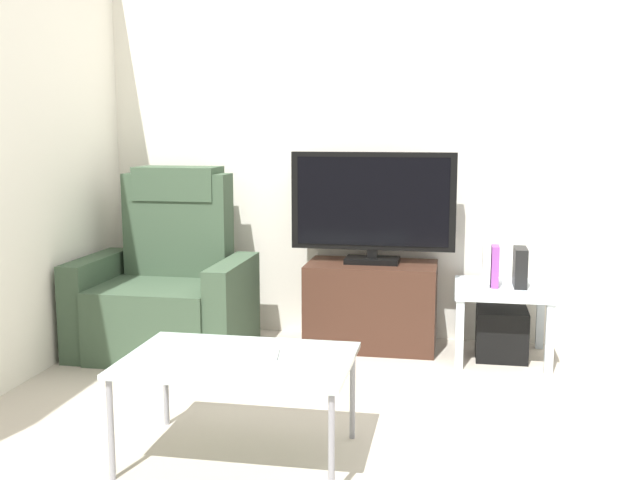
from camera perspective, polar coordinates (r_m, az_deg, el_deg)
ground_plane at (r=3.79m, az=4.54°, el=-11.83°), size 6.40×6.40×0.00m
wall_back at (r=4.67m, az=6.18°, el=8.31°), size 6.40×0.06×2.60m
wall_side at (r=4.18m, az=-22.07°, el=7.70°), size 0.06×4.48×2.60m
tv_stand at (r=4.54m, az=3.93°, el=-4.95°), size 0.77×0.43×0.51m
television at (r=4.45m, az=4.03°, el=2.69°), size 0.98×0.20×0.66m
recliner_armchair at (r=4.54m, az=-11.50°, el=-3.60°), size 0.98×0.78×1.08m
side_table at (r=4.41m, az=13.73°, el=-4.26°), size 0.54×0.54×0.42m
subwoofer_box at (r=4.46m, az=13.63°, el=-6.93°), size 0.29×0.29×0.29m
book_leftmost at (r=4.35m, az=12.51°, el=-1.93°), size 0.04×0.12×0.24m
book_middle at (r=4.35m, az=13.16°, el=-1.96°), size 0.04×0.13×0.23m
game_console at (r=4.39m, az=14.97°, el=-2.01°), size 0.07×0.20×0.22m
coffee_table at (r=3.03m, az=-6.22°, el=-9.35°), size 0.90×0.60×0.42m
cell_phone at (r=3.03m, az=-3.85°, el=-8.66°), size 0.09×0.16×0.01m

